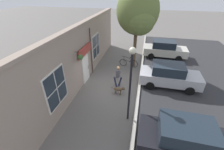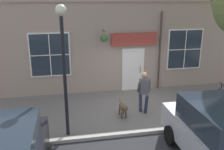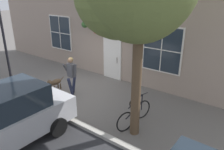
{
  "view_description": "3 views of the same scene",
  "coord_description": "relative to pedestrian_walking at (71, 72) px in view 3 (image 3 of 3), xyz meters",
  "views": [
    {
      "loc": [
        2.05,
        -9.04,
        6.48
      ],
      "look_at": [
        0.18,
        -0.83,
        1.5
      ],
      "focal_mm": 24.0,
      "sensor_mm": 36.0,
      "label": 1
    },
    {
      "loc": [
        9.18,
        -2.88,
        4.48
      ],
      "look_at": [
        -0.97,
        -0.9,
        1.21
      ],
      "focal_mm": 40.0,
      "sensor_mm": 36.0,
      "label": 2
    },
    {
      "loc": [
        6.37,
        6.85,
        4.32
      ],
      "look_at": [
        -0.55,
        1.59,
        0.94
      ],
      "focal_mm": 35.0,
      "sensor_mm": 36.0,
      "label": 3
    }
  ],
  "objects": [
    {
      "name": "pedestrian_walking",
      "position": [
        0.0,
        0.0,
        0.0
      ],
      "size": [
        0.64,
        0.57,
        1.69
      ],
      "color": "#282D47",
      "rests_on": "ground_plane"
    },
    {
      "name": "storefront_facade",
      "position": [
        -2.75,
        -0.11,
        1.19
      ],
      "size": [
        0.95,
        18.0,
        4.4
      ],
      "color": "gray",
      "rests_on": "ground_plane"
    },
    {
      "name": "ground_plane",
      "position": [
        -0.41,
        -0.11,
        -1.02
      ],
      "size": [
        90.0,
        90.0,
        0.0
      ],
      "primitive_type": "plane",
      "color": "#66605B"
    },
    {
      "name": "street_lamp",
      "position": [
        1.15,
        -3.02,
        1.82
      ],
      "size": [
        0.32,
        0.32,
        4.27
      ],
      "color": "black",
      "rests_on": "ground_plane"
    },
    {
      "name": "dog_on_leash",
      "position": [
        0.25,
        -0.89,
        -0.62
      ],
      "size": [
        1.0,
        0.3,
        0.63
      ],
      "color": "brown",
      "rests_on": "ground_plane"
    },
    {
      "name": "parked_car_mid_block",
      "position": [
        3.63,
        0.99,
        -0.14
      ],
      "size": [
        4.32,
        1.98,
        1.75
      ],
      "color": "#B7B7BC",
      "rests_on": "ground_plane"
    },
    {
      "name": "leaning_bicycle",
      "position": [
        0.36,
        3.44,
        -0.64
      ],
      "size": [
        1.73,
        0.3,
        1.01
      ],
      "color": "black",
      "rests_on": "ground_plane"
    }
  ]
}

